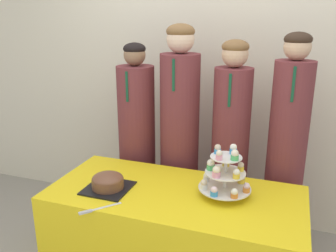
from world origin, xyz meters
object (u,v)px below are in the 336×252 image
student_0 (137,147)px  cake_knife (93,210)px  student_1 (179,143)px  student_2 (230,155)px  cupcake_stand (225,173)px  round_cake (108,182)px  student_3 (286,159)px

student_0 → cake_knife: bearing=-80.6°
student_1 → student_2: student_1 is taller
student_2 → student_0: bearing=180.0°
cupcake_stand → student_0: size_ratio=0.20×
cupcake_stand → student_2: student_2 is taller
cake_knife → student_1: 0.95m
round_cake → cake_knife: round_cake is taller
student_0 → student_3: 1.12m
cake_knife → student_1: bearing=29.2°
cake_knife → student_2: student_2 is taller
student_2 → student_3: 0.39m
student_1 → student_3: (0.77, -0.00, -0.02)m
cake_knife → student_3: (0.97, 0.92, 0.08)m
student_0 → student_2: (0.74, -0.00, 0.03)m
cake_knife → cupcake_stand: size_ratio=0.63×
cupcake_stand → student_3: student_3 is taller
round_cake → student_3: bearing=33.3°
round_cake → student_2: size_ratio=0.17×
round_cake → student_3: size_ratio=0.16×
cake_knife → cupcake_stand: cupcake_stand is taller
cupcake_stand → student_1: 0.67m
round_cake → student_3: student_3 is taller
cake_knife → cupcake_stand: bearing=-15.6°
student_0 → cupcake_stand: bearing=-32.5°
cupcake_stand → student_1: bearing=131.2°
student_0 → student_3: (1.12, -0.00, 0.06)m
round_cake → student_0: 0.68m
cake_knife → student_2: bearing=9.2°
student_1 → cupcake_stand: bearing=-48.8°
cupcake_stand → student_0: student_0 is taller
student_0 → student_2: 0.74m
student_2 → student_3: (0.39, 0.00, 0.03)m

